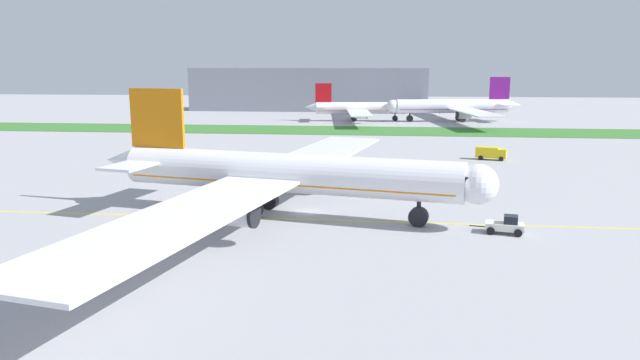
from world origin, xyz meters
The scene contains 10 objects.
ground_plane centered at (0.00, 0.00, 0.00)m, with size 600.00×600.00×0.00m, color #9E9EA3.
apron_taxi_line centered at (0.00, -3.98, 0.00)m, with size 280.00×0.36×0.01m, color yellow.
grass_median_strip centered at (0.00, 99.64, 0.05)m, with size 320.00×24.00×0.10m, color #38722D.
airliner_foreground centered at (-2.92, -1.96, 5.42)m, with size 52.30×84.85×15.97m.
pushback_tug centered at (24.14, -7.62, 0.98)m, with size 6.14×3.17×2.15m.
ground_crew_wingwalker_port centered at (-17.37, -16.80, 1.01)m, with size 0.52×0.43×1.66m.
service_truck_baggage_loader centered at (31.88, 47.60, 1.44)m, with size 6.35×3.70×2.58m.
parked_airliner_far_left centered at (1.49, 130.78, 4.39)m, with size 38.09×60.34×12.95m.
parked_airliner_far_centre centered at (33.96, 132.38, 5.13)m, with size 46.36×74.17×15.12m.
terminal_building centered at (-22.26, 178.93, 9.00)m, with size 99.73×20.00×18.00m, color gray.
Camera 1 is at (10.00, -75.01, 18.95)m, focal length 33.23 mm.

